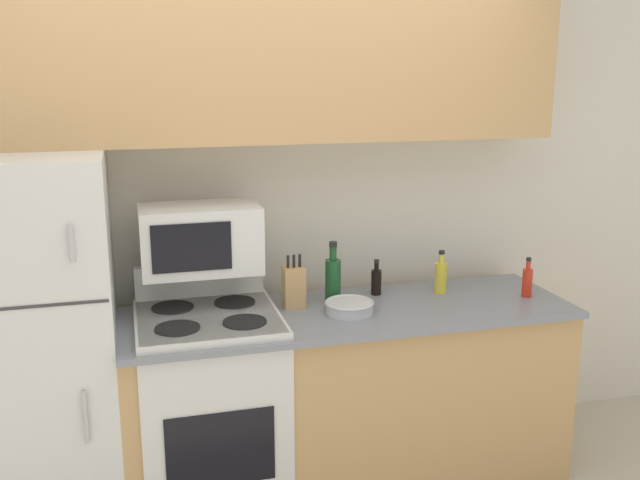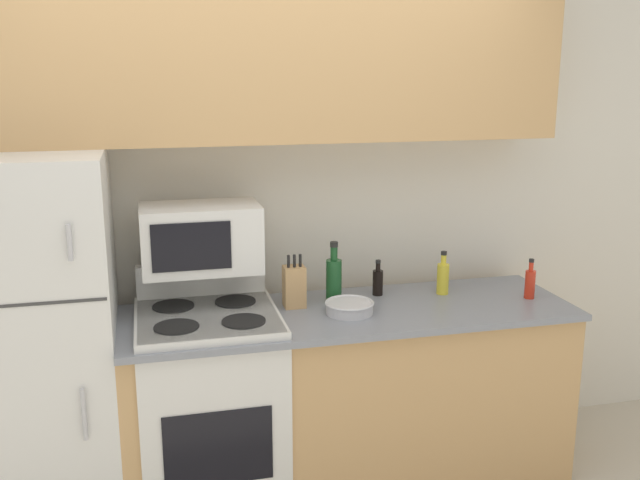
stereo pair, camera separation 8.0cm
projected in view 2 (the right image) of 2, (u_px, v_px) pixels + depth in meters
name	position (u px, v px, depth m)	size (l,w,h in m)	color
wall_back	(258.00, 217.00, 3.61)	(8.00, 0.05, 2.55)	silver
lower_cabinets	(348.00, 396.00, 3.47)	(2.13, 0.67, 0.90)	tan
refrigerator	(32.00, 346.00, 3.09)	(0.72, 0.74, 1.68)	silver
upper_cabinets	(261.00, 60.00, 3.24)	(2.84, 0.34, 0.74)	tan
stove	(211.00, 407.00, 3.30)	(0.64, 0.66, 1.10)	silver
microwave	(201.00, 238.00, 3.26)	(0.54, 0.32, 0.31)	silver
knife_block	(294.00, 286.00, 3.37)	(0.10, 0.09, 0.26)	tan
bowl	(349.00, 307.00, 3.30)	(0.23, 0.23, 0.06)	silver
bottle_soy_sauce	(378.00, 281.00, 3.56)	(0.05, 0.05, 0.18)	black
bottle_cooking_spray	(443.00, 277.00, 3.57)	(0.06, 0.06, 0.22)	gold
bottle_wine_green	(334.00, 279.00, 3.44)	(0.08, 0.08, 0.30)	#194C23
bottle_hot_sauce	(530.00, 283.00, 3.50)	(0.05, 0.05, 0.20)	red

